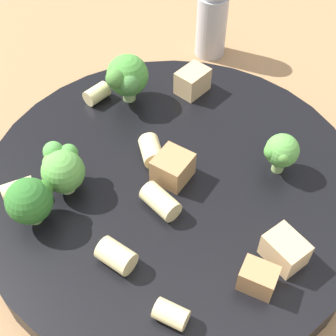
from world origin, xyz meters
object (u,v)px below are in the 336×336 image
chicken_chunk_1 (189,81)px  chicken_chunk_2 (252,278)px  rigatoni_3 (155,201)px  pasta_bowl (168,186)px  rigatoni_0 (93,94)px  rigatoni_2 (111,256)px  broccoli_floret_2 (26,200)px  rigatoni_5 (147,151)px  rigatoni_1 (157,314)px  rigatoni_4 (14,191)px  pepper_shaker (209,15)px  broccoli_floret_3 (276,152)px  chicken_chunk_0 (279,250)px  broccoli_floret_1 (57,169)px  broccoli_floret_0 (123,77)px  chicken_chunk_3 (171,172)px

chicken_chunk_1 → chicken_chunk_2: 0.19m
rigatoni_3 → chicken_chunk_2: (-0.06, -0.06, 0.00)m
pasta_bowl → rigatoni_0: size_ratio=13.78×
rigatoni_2 → chicken_chunk_2: bearing=-99.6°
broccoli_floret_2 → rigatoni_5: size_ratio=1.57×
rigatoni_1 → chicken_chunk_1: (0.21, -0.02, 0.00)m
rigatoni_4 → pepper_shaker: (0.22, -0.15, 0.01)m
rigatoni_0 → broccoli_floret_2: bearing=167.6°
rigatoni_3 → pepper_shaker: 0.23m
broccoli_floret_3 → chicken_chunk_2: size_ratio=1.53×
pepper_shaker → chicken_chunk_0: bearing=-172.6°
rigatoni_5 → pasta_bowl: bearing=-139.0°
broccoli_floret_2 → chicken_chunk_0: bearing=-99.7°
rigatoni_5 → chicken_chunk_2: (-0.11, -0.07, 0.00)m
broccoli_floret_1 → rigatoni_1: 0.13m
chicken_chunk_0 → rigatoni_1: bearing=118.8°
broccoli_floret_2 → rigatoni_2: 0.07m
rigatoni_2 → pepper_shaker: 0.28m
broccoli_floret_2 → rigatoni_4: 0.03m
broccoli_floret_3 → rigatoni_3: (-0.04, 0.09, -0.01)m
broccoli_floret_2 → broccoli_floret_3: bearing=-74.7°
pasta_bowl → broccoli_floret_1: (-0.01, 0.08, 0.03)m
broccoli_floret_3 → chicken_chunk_0: (-0.08, 0.01, -0.01)m
rigatoni_5 → rigatoni_1: bearing=-174.8°
chicken_chunk_0 → broccoli_floret_0: bearing=35.9°
chicken_chunk_1 → pepper_shaker: size_ratio=0.31×
broccoli_floret_2 → rigatoni_3: size_ratio=1.34×
rigatoni_3 → chicken_chunk_3: size_ratio=1.08×
broccoli_floret_0 → rigatoni_1: broccoli_floret_0 is taller
rigatoni_0 → rigatoni_5: bearing=-143.5°
chicken_chunk_0 → chicken_chunk_3: (0.06, 0.07, 0.00)m
pasta_bowl → chicken_chunk_1: chicken_chunk_1 is taller
broccoli_floret_0 → chicken_chunk_1: bearing=-76.0°
chicken_chunk_0 → pepper_shaker: bearing=7.4°
broccoli_floret_1 → chicken_chunk_0: bearing=-110.7°
rigatoni_5 → pepper_shaker: size_ratio=0.27×
chicken_chunk_1 → pasta_bowl: bearing=170.6°
broccoli_floret_3 → pasta_bowl: bearing=95.6°
broccoli_floret_2 → rigatoni_0: 0.13m
rigatoni_1 → chicken_chunk_3: chicken_chunk_3 is taller
rigatoni_0 → chicken_chunk_3: 0.11m
pasta_bowl → broccoli_floret_1: size_ratio=8.20×
rigatoni_1 → broccoli_floret_0: bearing=9.9°
chicken_chunk_3 → chicken_chunk_1: bearing=-7.9°
chicken_chunk_3 → broccoli_floret_0: bearing=24.6°
pasta_bowl → pepper_shaker: 0.21m
pasta_bowl → rigatoni_0: 0.11m
rigatoni_1 → rigatoni_2: rigatoni_2 is taller
broccoli_floret_1 → rigatoni_1: size_ratio=1.75×
broccoli_floret_3 → rigatoni_0: (0.08, 0.15, -0.01)m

